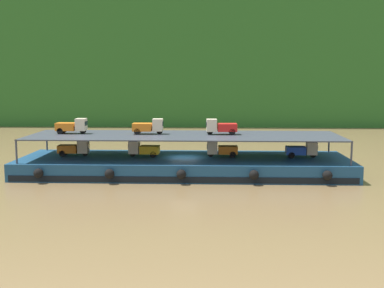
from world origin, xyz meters
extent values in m
plane|color=brown|center=(0.00, 0.00, 0.00)|extent=(400.00, 400.00, 0.00)
cube|color=#286023|center=(0.00, 57.19, 15.86)|extent=(131.17, 31.58, 31.73)
cube|color=navy|center=(0.00, 0.00, 0.75)|extent=(29.04, 8.48, 1.50)
cube|color=black|center=(0.00, -4.26, 0.35)|extent=(28.46, 0.06, 0.50)
sphere|color=black|center=(-11.62, -4.47, 0.85)|extent=(0.78, 0.78, 0.78)
sphere|color=black|center=(-5.81, -4.47, 0.85)|extent=(0.78, 0.78, 0.78)
sphere|color=black|center=(0.00, -4.47, 0.85)|extent=(0.78, 0.78, 0.78)
sphere|color=black|center=(5.81, -4.47, 0.85)|extent=(0.78, 0.78, 0.78)
sphere|color=black|center=(11.62, -4.47, 0.85)|extent=(0.78, 0.78, 0.78)
cylinder|color=#383D47|center=(13.64, 3.76, 2.50)|extent=(0.16, 0.16, 2.00)
cylinder|color=#383D47|center=(13.64, -3.76, 2.50)|extent=(0.16, 0.16, 2.00)
cylinder|color=#383D47|center=(-13.64, 3.76, 2.50)|extent=(0.16, 0.16, 2.00)
cylinder|color=#383D47|center=(-13.64, -3.76, 2.50)|extent=(0.16, 0.16, 2.00)
cube|color=#383D47|center=(0.00, 0.00, 3.45)|extent=(27.44, 7.68, 0.10)
cube|color=orange|center=(-10.59, 0.47, 2.13)|extent=(1.73, 1.24, 0.70)
cube|color=beige|center=(-9.19, 0.50, 2.33)|extent=(0.92, 1.02, 1.10)
cube|color=#19232D|center=(-8.72, 0.51, 2.44)|extent=(0.06, 0.85, 0.38)
cylinder|color=black|center=(-9.04, 0.50, 1.78)|extent=(0.56, 0.15, 0.56)
cylinder|color=black|center=(-10.98, -0.07, 1.78)|extent=(0.56, 0.15, 0.56)
cylinder|color=black|center=(-11.00, 0.99, 1.78)|extent=(0.56, 0.15, 0.56)
cube|color=gold|center=(-3.12, 0.28, 2.13)|extent=(1.75, 1.27, 0.70)
cube|color=beige|center=(-4.52, 0.34, 2.33)|extent=(0.94, 1.04, 1.10)
cube|color=#19232D|center=(-4.99, 0.35, 2.44)|extent=(0.07, 0.85, 0.38)
cylinder|color=black|center=(-4.67, 0.34, 1.78)|extent=(0.57, 0.16, 0.56)
cylinder|color=black|center=(-2.70, 0.79, 1.78)|extent=(0.57, 0.16, 0.56)
cylinder|color=black|center=(-2.74, -0.27, 1.78)|extent=(0.57, 0.16, 0.56)
cube|color=orange|center=(3.89, 0.43, 2.13)|extent=(1.72, 1.23, 0.70)
cube|color=beige|center=(2.49, 0.40, 2.33)|extent=(0.92, 1.01, 1.10)
cube|color=#19232D|center=(2.02, 0.40, 2.44)|extent=(0.05, 0.85, 0.38)
cylinder|color=black|center=(2.34, 0.40, 1.78)|extent=(0.56, 0.15, 0.56)
cylinder|color=black|center=(4.28, 0.96, 1.78)|extent=(0.56, 0.15, 0.56)
cylinder|color=black|center=(4.30, -0.10, 1.78)|extent=(0.56, 0.15, 0.56)
cube|color=#1E47B7|center=(9.89, 0.31, 2.13)|extent=(1.74, 1.26, 0.70)
cube|color=beige|center=(11.28, 0.26, 2.33)|extent=(0.93, 1.03, 1.10)
cube|color=#19232D|center=(11.75, 0.24, 2.44)|extent=(0.07, 0.85, 0.38)
cylinder|color=black|center=(11.43, 0.25, 1.78)|extent=(0.56, 0.16, 0.56)
cylinder|color=black|center=(9.47, -0.21, 1.78)|extent=(0.56, 0.16, 0.56)
cylinder|color=black|center=(9.50, 0.85, 1.78)|extent=(0.56, 0.16, 0.56)
cube|color=orange|center=(-10.79, 0.74, 4.13)|extent=(1.71, 1.22, 0.70)
cube|color=beige|center=(-9.39, 0.72, 4.33)|extent=(0.91, 1.01, 1.10)
cube|color=#19232D|center=(-8.92, 0.72, 4.44)|extent=(0.05, 0.85, 0.38)
cylinder|color=black|center=(-9.24, 0.72, 3.78)|extent=(0.56, 0.15, 0.56)
cylinder|color=black|center=(-11.20, 0.22, 3.78)|extent=(0.56, 0.15, 0.56)
cylinder|color=black|center=(-11.19, 1.28, 3.78)|extent=(0.56, 0.15, 0.56)
cube|color=orange|center=(-3.81, 0.61, 4.13)|extent=(1.72, 1.23, 0.70)
cube|color=beige|center=(-2.41, 0.64, 4.33)|extent=(0.92, 1.02, 1.10)
cube|color=#19232D|center=(-1.94, 0.65, 4.44)|extent=(0.06, 0.85, 0.38)
cylinder|color=black|center=(-2.26, 0.64, 3.78)|extent=(0.56, 0.15, 0.56)
cylinder|color=black|center=(-4.20, 0.08, 3.78)|extent=(0.56, 0.15, 0.56)
cylinder|color=black|center=(-4.22, 1.14, 3.78)|extent=(0.56, 0.15, 0.56)
cube|color=red|center=(3.82, 0.58, 4.13)|extent=(1.76, 1.28, 0.70)
cube|color=beige|center=(2.42, 0.51, 4.33)|extent=(0.95, 1.04, 1.10)
cube|color=#19232D|center=(1.95, 0.49, 4.44)|extent=(0.08, 0.85, 0.38)
cylinder|color=black|center=(2.27, 0.51, 3.78)|extent=(0.57, 0.17, 0.56)
cylinder|color=black|center=(4.19, 1.13, 3.78)|extent=(0.57, 0.17, 0.56)
cylinder|color=black|center=(4.24, 0.07, 3.78)|extent=(0.57, 0.17, 0.56)
camera|label=1|loc=(2.32, -42.83, 8.52)|focal=45.66mm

